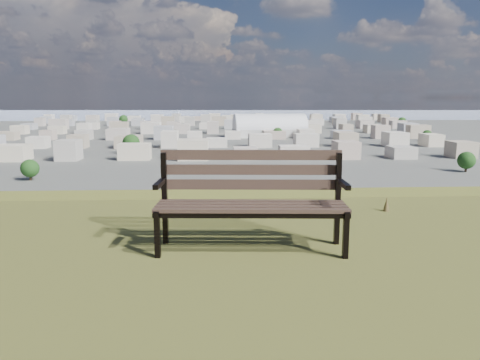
{
  "coord_description": "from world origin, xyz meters",
  "views": [
    {
      "loc": [
        0.33,
        -2.28,
        26.37
      ],
      "look_at": [
        0.63,
        3.78,
        25.3
      ],
      "focal_mm": 35.0,
      "sensor_mm": 36.0,
      "label": 1
    }
  ],
  "objects": [
    {
      "name": "arena",
      "position": [
        36.54,
        316.92,
        4.85
      ],
      "size": [
        50.77,
        26.07,
        20.57
      ],
      "rotation": [
        0.0,
        0.0,
        0.12
      ],
      "color": "beige",
      "rests_on": "ground"
    },
    {
      "name": "city_blocks",
      "position": [
        0.0,
        394.44,
        3.5
      ],
      "size": [
        395.0,
        361.0,
        7.0
      ],
      "color": "beige",
      "rests_on": "ground"
    },
    {
      "name": "park_bench",
      "position": [
        0.64,
        1.88,
        25.5
      ],
      "size": [
        1.73,
        0.65,
        0.89
      ],
      "rotation": [
        0.0,
        0.0,
        -0.06
      ],
      "color": "#413125",
      "rests_on": "hilltop_mesa"
    },
    {
      "name": "bay_water",
      "position": [
        0.0,
        900.0,
        0.0
      ],
      "size": [
        2400.0,
        700.0,
        0.12
      ],
      "primitive_type": "cube",
      "color": "#8E9EB4",
      "rests_on": "ground"
    },
    {
      "name": "city_trees",
      "position": [
        -26.39,
        319.0,
        4.83
      ],
      "size": [
        406.52,
        387.2,
        9.98
      ],
      "color": "#2E2317",
      "rests_on": "ground"
    },
    {
      "name": "far_hills",
      "position": [
        -60.92,
        1402.93,
        25.47
      ],
      "size": [
        2050.0,
        340.0,
        60.0
      ],
      "color": "#8D95AF",
      "rests_on": "ground"
    }
  ]
}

